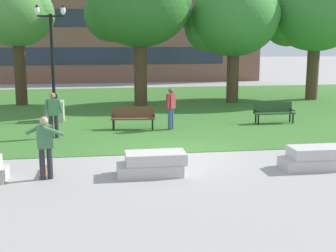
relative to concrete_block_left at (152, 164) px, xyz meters
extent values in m
plane|color=#A3A09B|center=(1.14, 2.26, -0.31)|extent=(140.00, 140.00, 0.00)
cube|color=#3D752D|center=(1.14, 12.26, -0.30)|extent=(40.00, 20.00, 0.02)
cube|color=#BCB7B2|center=(-0.08, 0.00, -0.15)|extent=(1.80, 0.90, 0.32)
cube|color=beige|center=(0.09, 0.00, 0.17)|extent=(1.66, 0.83, 0.32)
cube|color=#BCB7B2|center=(4.67, -0.05, -0.15)|extent=(1.80, 0.90, 0.32)
cube|color=beige|center=(4.84, -0.05, 0.17)|extent=(1.66, 0.83, 0.32)
cylinder|color=#28282D|center=(-2.96, -0.01, 0.12)|extent=(0.15, 0.15, 0.86)
cylinder|color=#28282D|center=(-2.77, 0.04, 0.12)|extent=(0.15, 0.15, 0.86)
cube|color=#3D7047|center=(-2.87, 0.02, 0.85)|extent=(0.44, 0.32, 0.60)
cylinder|color=#3D7047|center=(-3.12, 0.21, 1.04)|extent=(0.55, 0.22, 0.31)
cylinder|color=#3D7047|center=(-2.61, -0.18, 1.04)|extent=(0.55, 0.22, 0.31)
sphere|color=tan|center=(-2.87, 0.02, 1.29)|extent=(0.22, 0.22, 0.22)
cube|color=olive|center=(-2.97, 0.44, -0.22)|extent=(0.21, 0.80, 0.02)
cube|color=olive|center=(-2.97, 0.89, -0.20)|extent=(0.20, 0.12, 0.06)
cube|color=olive|center=(-2.98, -0.01, -0.20)|extent=(0.20, 0.12, 0.06)
cylinder|color=silver|center=(-3.08, 0.66, -0.28)|extent=(0.03, 0.06, 0.06)
cylinder|color=silver|center=(-2.86, 0.66, -0.28)|extent=(0.03, 0.06, 0.06)
cylinder|color=silver|center=(-3.09, 0.22, -0.28)|extent=(0.03, 0.06, 0.06)
cylinder|color=silver|center=(-2.87, 0.22, -0.28)|extent=(0.03, 0.06, 0.06)
cube|color=#284723|center=(6.18, 6.90, 0.15)|extent=(1.81, 0.49, 0.05)
cube|color=#284723|center=(6.17, 7.15, 0.38)|extent=(1.80, 0.17, 0.46)
cube|color=black|center=(5.34, 6.88, 0.27)|extent=(0.07, 0.40, 0.04)
cube|color=black|center=(7.02, 6.93, 0.27)|extent=(0.07, 0.40, 0.04)
cylinder|color=black|center=(5.38, 6.72, -0.08)|extent=(0.07, 0.07, 0.41)
cylinder|color=black|center=(6.98, 6.76, -0.08)|extent=(0.07, 0.07, 0.41)
cylinder|color=black|center=(5.37, 7.04, -0.08)|extent=(0.07, 0.07, 0.41)
cylinder|color=black|center=(6.97, 7.08, -0.08)|extent=(0.07, 0.07, 0.41)
cube|color=brown|center=(-0.07, 6.46, 0.15)|extent=(1.84, 0.64, 0.05)
cube|color=brown|center=(-0.04, 6.71, 0.38)|extent=(1.80, 0.33, 0.46)
cube|color=black|center=(-0.90, 6.56, 0.27)|extent=(0.10, 0.40, 0.04)
cube|color=black|center=(0.77, 6.36, 0.27)|extent=(0.10, 0.40, 0.04)
cylinder|color=black|center=(-0.88, 6.39, -0.08)|extent=(0.07, 0.07, 0.41)
cylinder|color=black|center=(0.71, 6.21, -0.08)|extent=(0.07, 0.07, 0.41)
cylinder|color=black|center=(-0.84, 6.71, -0.08)|extent=(0.07, 0.07, 0.41)
cylinder|color=black|center=(0.75, 6.53, -0.08)|extent=(0.07, 0.07, 0.41)
cube|color=#ADA89E|center=(-3.42, 8.91, 0.16)|extent=(0.80, 0.80, 0.90)
cylinder|color=black|center=(-3.42, 8.91, 0.76)|extent=(0.28, 0.28, 0.30)
cylinder|color=black|center=(-3.42, 8.91, 2.52)|extent=(0.14, 0.14, 3.82)
cube|color=black|center=(-3.42, 8.91, 4.33)|extent=(1.10, 0.08, 0.08)
ellipsoid|color=white|center=(-3.97, 8.91, 4.57)|extent=(0.22, 0.22, 0.36)
cone|color=black|center=(-3.97, 8.91, 4.77)|extent=(0.20, 0.20, 0.13)
ellipsoid|color=white|center=(-2.87, 8.91, 4.57)|extent=(0.22, 0.22, 0.36)
cone|color=black|center=(-2.87, 8.91, 4.77)|extent=(0.20, 0.20, 0.13)
cylinder|color=#42301E|center=(-5.71, 14.37, 1.62)|extent=(0.64, 0.64, 3.81)
ellipsoid|color=#4C893D|center=(-5.71, 14.37, 4.63)|extent=(4.02, 4.02, 3.41)
sphere|color=#4C893D|center=(-4.71, 13.97, 4.83)|extent=(2.01, 2.01, 2.01)
cylinder|color=#4C3823|center=(11.32, 14.21, 1.56)|extent=(0.71, 0.71, 3.70)
ellipsoid|color=#387F33|center=(11.32, 14.21, 4.91)|extent=(5.46, 5.46, 4.64)
sphere|color=#387F33|center=(9.82, 14.76, 4.37)|extent=(3.00, 3.00, 3.00)
cylinder|color=#4C3823|center=(0.85, 13.22, 1.71)|extent=(0.71, 0.71, 3.98)
ellipsoid|color=#2D6B28|center=(0.85, 13.22, 5.19)|extent=(5.44, 5.44, 4.62)
sphere|color=#2D6B28|center=(-0.64, 13.76, 4.65)|extent=(2.99, 2.99, 2.99)
cylinder|color=#4C3823|center=(6.22, 13.71, 1.40)|extent=(0.69, 0.69, 3.38)
ellipsoid|color=#387F33|center=(6.22, 13.71, 4.46)|extent=(4.96, 4.96, 4.22)
sphere|color=#387F33|center=(4.85, 14.20, 3.96)|extent=(2.73, 2.73, 2.73)
sphere|color=#387F33|center=(7.46, 13.21, 4.70)|extent=(2.48, 2.48, 2.48)
cylinder|color=#384C7A|center=(1.53, 6.28, 0.14)|extent=(0.15, 0.15, 0.86)
cylinder|color=#384C7A|center=(1.41, 6.12, 0.14)|extent=(0.15, 0.15, 0.86)
cube|color=maroon|center=(1.47, 6.20, 0.87)|extent=(0.43, 0.46, 0.60)
cylinder|color=maroon|center=(1.62, 6.45, 0.90)|extent=(0.18, 0.20, 0.56)
cylinder|color=maroon|center=(1.31, 5.95, 0.90)|extent=(0.18, 0.20, 0.56)
sphere|color=brown|center=(1.47, 6.20, 1.31)|extent=(0.22, 0.22, 0.22)
cylinder|color=#28282D|center=(-3.03, 5.22, 0.14)|extent=(0.15, 0.15, 0.86)
cylinder|color=#28282D|center=(-3.22, 5.17, 0.14)|extent=(0.15, 0.15, 0.86)
cube|color=#3D7047|center=(-3.12, 5.20, 0.87)|extent=(0.45, 0.34, 0.60)
cylinder|color=#3D7047|center=(-2.88, 5.33, 0.90)|extent=(0.23, 0.16, 0.56)
cylinder|color=#3D7047|center=(-3.37, 5.06, 0.90)|extent=(0.23, 0.16, 0.56)
sphere|color=#9E7051|center=(-3.12, 5.20, 1.31)|extent=(0.22, 0.22, 0.22)
cube|color=brown|center=(-0.88, 26.76, 4.41)|extent=(26.25, 1.00, 9.44)
cube|color=#232D3D|center=(-0.88, 26.25, 1.89)|extent=(19.69, 0.03, 1.40)
cube|color=#232D3D|center=(-0.88, 26.25, 4.89)|extent=(19.69, 0.03, 1.40)
camera|label=1|loc=(-1.39, -12.43, 3.48)|focal=50.00mm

